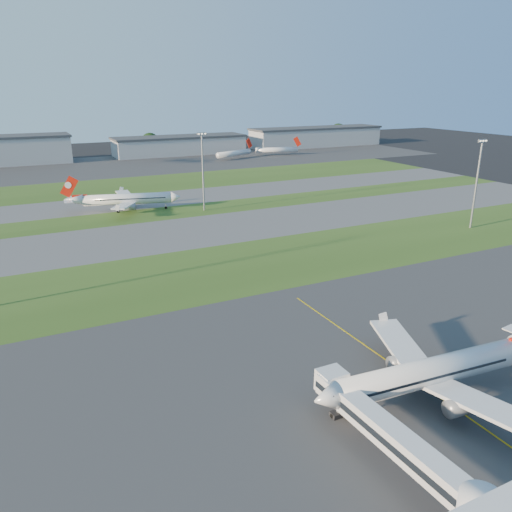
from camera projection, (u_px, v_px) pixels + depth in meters
ground at (375, 380)px, 71.28m from camera, size 700.00×700.00×0.00m
apron_near at (375, 380)px, 71.28m from camera, size 300.00×70.00×0.01m
grass_strip_a at (230, 268)px, 115.38m from camera, size 300.00×34.00×0.01m
taxiway_a at (184, 233)px, 143.36m from camera, size 300.00×32.00×0.01m
grass_strip_b at (160, 214)px, 164.56m from camera, size 300.00×18.00×0.01m
taxiway_b at (143, 201)px, 183.22m from camera, size 300.00×26.00×0.01m
grass_strip_c at (123, 186)px, 211.20m from camera, size 300.00×40.00×0.01m
apron_far at (98, 167)px, 262.08m from camera, size 400.00×80.00×0.01m
yellow_line at (402, 372)px, 73.39m from camera, size 0.25×60.00×0.02m
jet_bridge at (397, 442)px, 52.94m from camera, size 4.20×26.90×6.20m
airliner_parked at (436, 371)px, 66.05m from camera, size 36.46×30.85×11.37m
airliner_taxiing at (127, 199)px, 167.57m from camera, size 35.06×29.40×11.15m
mini_jet_near at (234, 153)px, 289.32m from camera, size 27.26×12.44×9.48m
mini_jet_far at (277, 150)px, 304.79m from camera, size 28.02×10.01×9.48m
light_mast_centre at (203, 167)px, 164.42m from camera, size 3.20×0.70×25.80m
light_mast_east at (477, 178)px, 143.48m from camera, size 3.20×0.70×25.80m
hangar_west at (0, 150)px, 266.11m from camera, size 71.40×23.00×15.20m
hangar_east at (180, 145)px, 308.88m from camera, size 81.60×23.00×11.20m
hangar_far_east at (316, 137)px, 350.69m from camera, size 96.90×23.00×13.20m
tree_mid_west at (49, 149)px, 286.55m from camera, size 9.90×9.90×10.80m
tree_mid_east at (150, 142)px, 314.06m from camera, size 11.55×11.55×12.60m
tree_east at (258, 138)px, 344.17m from camera, size 10.45×10.45×11.40m
tree_far_east at (338, 132)px, 376.64m from camera, size 12.65×12.65×13.80m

